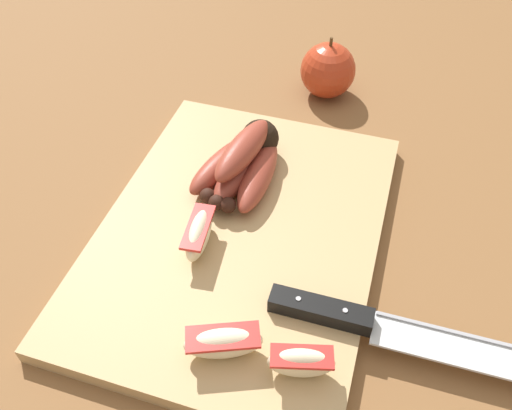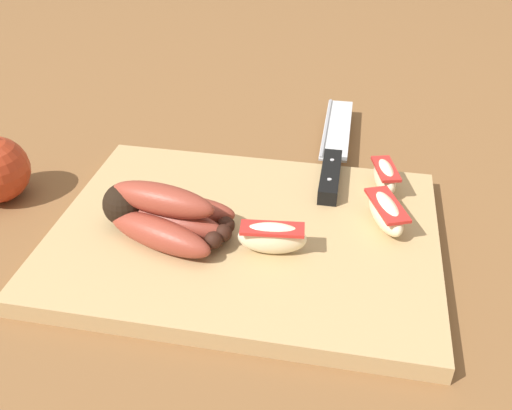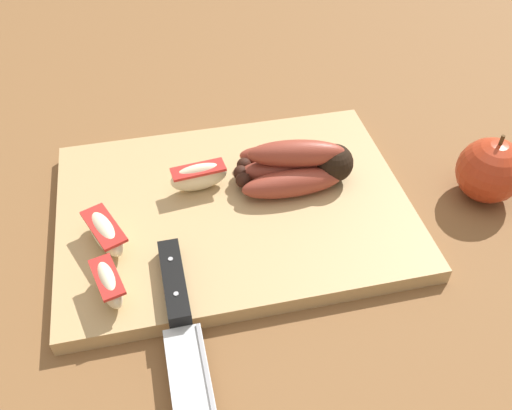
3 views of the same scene
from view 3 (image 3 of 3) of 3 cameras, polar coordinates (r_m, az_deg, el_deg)
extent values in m
plane|color=brown|center=(0.68, -1.11, -0.29)|extent=(6.00, 6.00, 0.00)
cube|color=tan|center=(0.66, -2.27, -0.38)|extent=(0.41, 0.30, 0.02)
sphere|color=black|center=(0.67, 7.98, 4.28)|extent=(0.05, 0.05, 0.05)
ellipsoid|color=brown|center=(0.69, 3.35, 4.76)|extent=(0.13, 0.07, 0.03)
sphere|color=black|center=(0.68, -1.22, 4.10)|extent=(0.02, 0.02, 0.02)
ellipsoid|color=brown|center=(0.67, 3.55, 3.53)|extent=(0.13, 0.05, 0.03)
sphere|color=black|center=(0.67, -1.24, 3.35)|extent=(0.02, 0.02, 0.02)
ellipsoid|color=brown|center=(0.66, 3.76, 2.24)|extent=(0.12, 0.03, 0.03)
sphere|color=black|center=(0.66, -1.12, 2.59)|extent=(0.02, 0.02, 0.02)
ellipsoid|color=brown|center=(0.66, 4.18, 5.27)|extent=(0.12, 0.05, 0.03)
cylinder|color=white|center=(0.66, 2.56, 4.60)|extent=(0.02, 0.02, 0.00)
cube|color=black|center=(0.57, -8.37, -7.78)|extent=(0.02, 0.10, 0.02)
cylinder|color=#B2B2B7|center=(0.58, -8.74, -5.48)|extent=(0.01, 0.01, 0.00)
cylinder|color=#B2B2B7|center=(0.55, -8.18, -8.98)|extent=(0.01, 0.01, 0.00)
ellipsoid|color=beige|center=(0.62, -15.15, -2.81)|extent=(0.05, 0.08, 0.03)
cube|color=red|center=(0.61, -15.34, -2.13)|extent=(0.05, 0.07, 0.00)
ellipsoid|color=beige|center=(0.57, -14.81, -7.85)|extent=(0.04, 0.06, 0.03)
cube|color=red|center=(0.56, -15.02, -7.13)|extent=(0.04, 0.06, 0.00)
ellipsoid|color=beige|center=(0.66, -5.86, 2.86)|extent=(0.07, 0.03, 0.04)
cube|color=red|center=(0.66, -5.93, 3.63)|extent=(0.07, 0.03, 0.00)
sphere|color=#AD3319|center=(0.72, 22.83, 3.28)|extent=(0.08, 0.08, 0.08)
cylinder|color=#4C3319|center=(0.70, 23.86, 6.12)|extent=(0.00, 0.00, 0.01)
camera|label=1|loc=(0.44, -61.86, 24.47)|focal=37.74mm
camera|label=2|loc=(0.94, -17.81, 37.36)|focal=39.93mm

